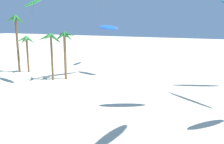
# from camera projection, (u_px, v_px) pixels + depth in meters

# --- Properties ---
(palm_tree_0) EXTENTS (4.25, 3.80, 10.66)m
(palm_tree_0) POSITION_uv_depth(u_px,v_px,m) (16.00, 27.00, 44.37)
(palm_tree_0) COLOR brown
(palm_tree_0) RESTS_ON ground
(palm_tree_1) EXTENTS (3.52, 3.44, 6.86)m
(palm_tree_1) POSITION_uv_depth(u_px,v_px,m) (27.00, 43.00, 44.90)
(palm_tree_1) COLOR brown
(palm_tree_1) RESTS_ON ground
(palm_tree_2) EXTENTS (3.73, 3.54, 7.88)m
(palm_tree_2) POSITION_uv_depth(u_px,v_px,m) (65.00, 41.00, 39.14)
(palm_tree_2) COLOR olive
(palm_tree_2) RESTS_ON ground
(palm_tree_3) EXTENTS (4.00, 3.99, 7.67)m
(palm_tree_3) POSITION_uv_depth(u_px,v_px,m) (51.00, 42.00, 38.55)
(palm_tree_3) COLOR brown
(palm_tree_3) RESTS_ON ground
(flying_kite_7) EXTENTS (5.38, 5.30, 9.09)m
(flying_kite_7) POSITION_uv_depth(u_px,v_px,m) (108.00, 27.00, 42.39)
(flying_kite_7) COLOR blue
(flying_kite_7) RESTS_ON ground
(flying_kite_10) EXTENTS (5.97, 9.01, 13.32)m
(flying_kite_10) POSITION_uv_depth(u_px,v_px,m) (34.00, 2.00, 35.98)
(flying_kite_10) COLOR green
(flying_kite_10) RESTS_ON ground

